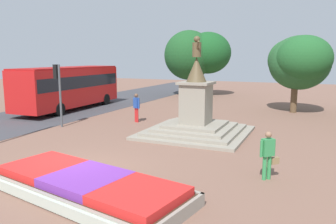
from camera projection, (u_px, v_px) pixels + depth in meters
ground_plane at (74, 173)px, 11.09m from camera, size 89.73×89.73×0.00m
flower_planter at (86, 186)px, 9.31m from camera, size 6.64×3.60×0.56m
statue_monument at (196, 117)px, 16.62m from camera, size 5.14×5.14×4.91m
traffic_light_mid_block at (58, 83)px, 18.14m from camera, size 0.41×0.30×3.49m
city_bus at (69, 85)px, 24.39m from camera, size 2.97×9.66×3.17m
pedestrian_with_handbag at (268, 153)px, 10.37m from camera, size 0.57×0.57×1.58m
pedestrian_near_planter at (136, 106)px, 19.69m from camera, size 0.52×0.37×1.74m
park_tree_behind_statue at (298, 61)px, 22.78m from camera, size 4.32×4.60×5.40m
park_tree_street_side at (197, 54)px, 33.06m from camera, size 6.54×5.68×6.58m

